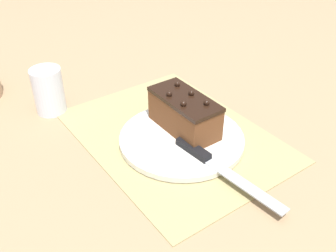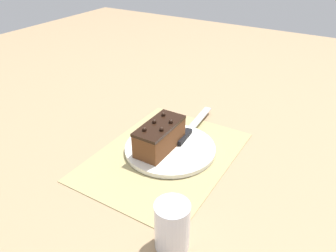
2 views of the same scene
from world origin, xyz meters
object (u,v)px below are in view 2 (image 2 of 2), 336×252
at_px(drinking_glass, 172,226).
at_px(serving_knife, 189,130).
at_px(cake_plate, 169,148).
at_px(chocolate_cake, 160,136).

bearing_deg(drinking_glass, serving_knife, 23.23).
height_order(serving_knife, drinking_glass, drinking_glass).
xyz_separation_m(cake_plate, drinking_glass, (-0.27, -0.17, 0.04)).
relative_size(cake_plate, serving_knife, 1.01).
height_order(chocolate_cake, serving_knife, chocolate_cake).
distance_m(chocolate_cake, drinking_glass, 0.32).
relative_size(serving_knife, drinking_glass, 2.40).
distance_m(cake_plate, chocolate_cake, 0.05).
bearing_deg(chocolate_cake, drinking_glass, -143.21).
bearing_deg(drinking_glass, cake_plate, 31.99).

